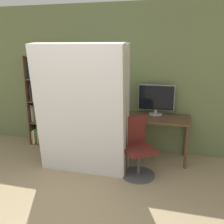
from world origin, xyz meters
name	(u,v)px	position (x,y,z in m)	size (l,w,h in m)	color
wall_back	(107,79)	(0.00, 2.71, 1.35)	(8.00, 0.06, 2.70)	#6B7A4C
desk	(153,123)	(0.93, 2.36, 0.66)	(1.25, 0.64, 0.77)	brown
monitor	(156,99)	(0.95, 2.54, 1.04)	(0.63, 0.24, 0.53)	#B7B7BC
office_chair	(137,153)	(0.76, 1.70, 0.36)	(0.62, 0.62, 0.91)	#4C4C51
bookshelf	(44,102)	(-1.27, 2.54, 0.86)	(0.76, 0.35, 1.78)	brown
mattress_near	(80,112)	(-0.09, 1.53, 1.00)	(1.38, 0.43, 2.01)	silver
mattress_far	(85,109)	(-0.09, 1.74, 1.00)	(1.38, 0.31, 2.00)	silver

